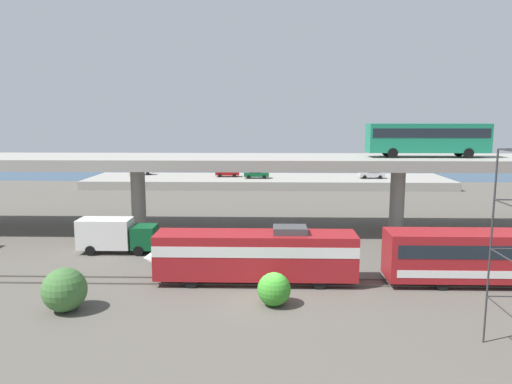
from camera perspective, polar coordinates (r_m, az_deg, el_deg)
ground_plane at (r=31.71m, az=1.13°, el=-13.14°), size 260.00×260.00×0.00m
rail_strip_near at (r=34.77m, az=1.17°, el=-11.01°), size 110.00×0.12×0.12m
rail_strip_far at (r=36.10m, az=1.18°, el=-10.26°), size 110.00×0.12×0.12m
train_locomotive at (r=34.82m, az=-1.24°, el=-7.30°), size 15.43×3.04×4.18m
highway_overpass at (r=49.64m, az=1.32°, el=3.38°), size 96.00×10.04×7.92m
transit_bus_on_overpass at (r=51.52m, az=19.80°, el=6.21°), size 12.00×2.68×3.40m
service_truck_east at (r=44.35m, az=-16.45°, el=-4.87°), size 6.80×2.46×3.04m
pier_parking_lot at (r=85.14m, az=1.39°, el=1.30°), size 63.13×13.66×1.45m
parked_car_0 at (r=85.73m, az=13.66°, el=2.11°), size 4.30×1.97×1.50m
parked_car_1 at (r=83.47m, az=0.04°, el=2.18°), size 4.33×1.98×1.50m
parked_car_2 at (r=91.33m, az=-13.59°, el=2.51°), size 4.62×1.85×1.50m
parked_car_3 at (r=85.80m, az=-3.40°, el=2.35°), size 4.19×1.92×1.50m
harbor_water at (r=108.06m, az=1.42°, el=2.51°), size 140.00×36.00×0.01m
shrub_left at (r=32.31m, az=-21.90°, el=-10.78°), size 2.74×2.74×2.74m
shrub_right at (r=31.02m, az=2.17°, el=-11.53°), size 2.14×2.14×2.14m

